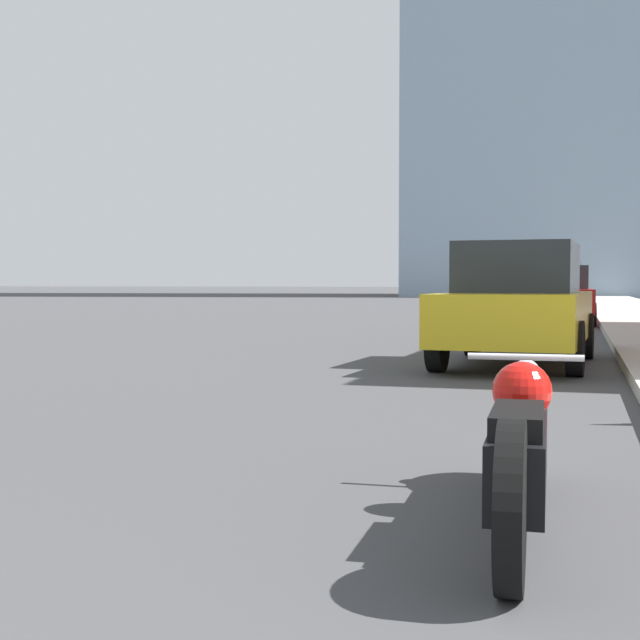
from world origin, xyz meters
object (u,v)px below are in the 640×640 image
Objects in this scene: parked_car_white at (561,288)px; parked_car_silver at (559,288)px; parked_car_yellow at (518,304)px; parked_car_red at (559,295)px; motorcycle at (520,446)px.

parked_car_white is 12.79m from parked_car_silver.
parked_car_yellow is 1.02× the size of parked_car_red.
parked_car_white reaches higher than parked_car_red.
motorcycle is 20.72m from parked_car_red.
parked_car_yellow is at bearing 92.15° from motorcycle.
motorcycle is 0.56× the size of parked_car_red.
parked_car_red is 10.87m from parked_car_white.
motorcycle is at bearing -84.48° from parked_car_white.
parked_car_red is 0.93× the size of parked_car_white.
parked_car_red is 0.96× the size of parked_car_silver.
parked_car_silver is (-0.58, 44.38, 0.43)m from motorcycle.
motorcycle is 0.54× the size of parked_car_silver.
parked_car_silver is at bearing 93.45° from parked_car_yellow.
parked_car_silver is at bearing 89.33° from motorcycle.
parked_car_red is at bearing 89.10° from motorcycle.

